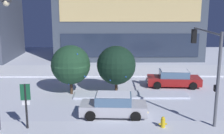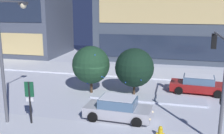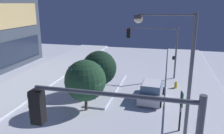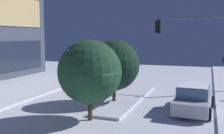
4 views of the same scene
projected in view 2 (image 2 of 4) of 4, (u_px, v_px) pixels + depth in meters
ground at (92, 94)px, 22.27m from camera, size 52.00×52.00×0.00m
curb_strip_far at (115, 70)px, 30.06m from camera, size 52.00×5.20×0.14m
median_strip at (147, 98)px, 20.99m from camera, size 9.00×1.80×0.14m
office_tower_secondary at (24, 10)px, 39.56m from camera, size 11.65×9.43×13.03m
car_near at (118, 109)px, 17.17m from camera, size 4.45×2.17×1.49m
car_far at (198, 85)px, 22.38m from camera, size 4.81×2.35×1.49m
traffic_light_corner_near_right at (219, 63)px, 15.26m from camera, size 0.32×5.48×5.68m
street_lamp_arched at (9, 43)px, 16.28m from camera, size 0.56×3.16×7.62m
fire_hydrant at (160, 133)px, 14.61m from camera, size 0.48×0.26×0.79m
parking_info_sign at (30, 98)px, 16.04m from camera, size 0.55×0.15×2.78m
decorated_tree_median at (134, 68)px, 21.25m from camera, size 3.13×3.13×3.94m
decorated_tree_left_of_median at (91, 65)px, 22.05m from camera, size 3.14×3.14×3.99m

